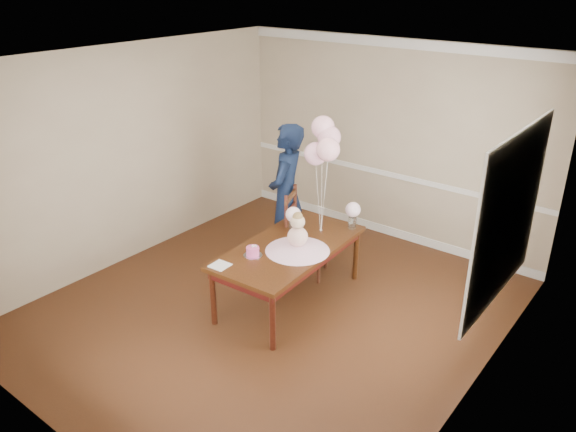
% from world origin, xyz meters
% --- Properties ---
extents(floor, '(4.50, 5.00, 0.00)m').
position_xyz_m(floor, '(0.00, 0.00, 0.00)').
color(floor, black).
rests_on(floor, ground).
extents(ceiling, '(4.50, 5.00, 0.02)m').
position_xyz_m(ceiling, '(0.00, 0.00, 2.70)').
color(ceiling, white).
rests_on(ceiling, wall_back).
extents(wall_back, '(4.50, 0.02, 2.70)m').
position_xyz_m(wall_back, '(0.00, 2.50, 1.35)').
color(wall_back, tan).
rests_on(wall_back, floor).
extents(wall_front, '(4.50, 0.02, 2.70)m').
position_xyz_m(wall_front, '(0.00, -2.50, 1.35)').
color(wall_front, tan).
rests_on(wall_front, floor).
extents(wall_left, '(0.02, 5.00, 2.70)m').
position_xyz_m(wall_left, '(-2.25, 0.00, 1.35)').
color(wall_left, tan).
rests_on(wall_left, floor).
extents(wall_right, '(0.02, 5.00, 2.70)m').
position_xyz_m(wall_right, '(2.25, 0.00, 1.35)').
color(wall_right, tan).
rests_on(wall_right, floor).
extents(chair_rail_trim, '(4.50, 0.02, 0.07)m').
position_xyz_m(chair_rail_trim, '(0.00, 2.49, 0.90)').
color(chair_rail_trim, silver).
rests_on(chair_rail_trim, wall_back).
extents(crown_molding, '(4.50, 0.02, 0.12)m').
position_xyz_m(crown_molding, '(0.00, 2.49, 2.63)').
color(crown_molding, silver).
rests_on(crown_molding, wall_back).
extents(baseboard_trim, '(4.50, 0.02, 0.12)m').
position_xyz_m(baseboard_trim, '(0.00, 2.49, 0.06)').
color(baseboard_trim, silver).
rests_on(baseboard_trim, floor).
extents(window_frame, '(0.02, 1.66, 1.56)m').
position_xyz_m(window_frame, '(2.23, 0.50, 1.55)').
color(window_frame, white).
rests_on(window_frame, wall_right).
extents(window_blinds, '(0.01, 1.50, 1.40)m').
position_xyz_m(window_blinds, '(2.21, 0.50, 1.55)').
color(window_blinds, white).
rests_on(window_blinds, wall_right).
extents(dining_table_top, '(1.02, 1.89, 0.05)m').
position_xyz_m(dining_table_top, '(0.04, 0.27, 0.67)').
color(dining_table_top, black).
rests_on(dining_table_top, table_leg_fl).
extents(table_apron, '(0.92, 1.79, 0.09)m').
position_xyz_m(table_apron, '(0.04, 0.27, 0.60)').
color(table_apron, black).
rests_on(table_apron, table_leg_fl).
extents(table_leg_fl, '(0.07, 0.07, 0.65)m').
position_xyz_m(table_leg_fl, '(-0.30, -0.60, 0.32)').
color(table_leg_fl, black).
rests_on(table_leg_fl, floor).
extents(table_leg_fr, '(0.07, 0.07, 0.65)m').
position_xyz_m(table_leg_fr, '(0.48, -0.56, 0.32)').
color(table_leg_fr, black).
rests_on(table_leg_fr, floor).
extents(table_leg_bl, '(0.07, 0.07, 0.65)m').
position_xyz_m(table_leg_bl, '(-0.39, 1.10, 0.32)').
color(table_leg_bl, black).
rests_on(table_leg_bl, floor).
extents(table_leg_br, '(0.07, 0.07, 0.65)m').
position_xyz_m(table_leg_br, '(0.39, 1.14, 0.32)').
color(table_leg_br, black).
rests_on(table_leg_br, floor).
extents(baby_skirt, '(0.74, 0.74, 0.09)m').
position_xyz_m(baby_skirt, '(0.19, 0.23, 0.74)').
color(baby_skirt, '#DEA3C1').
rests_on(baby_skirt, dining_table_top).
extents(baby_torso, '(0.22, 0.22, 0.22)m').
position_xyz_m(baby_torso, '(0.19, 0.23, 0.86)').
color(baby_torso, pink).
rests_on(baby_torso, baby_skirt).
extents(baby_head, '(0.16, 0.16, 0.16)m').
position_xyz_m(baby_head, '(0.19, 0.23, 1.03)').
color(baby_head, beige).
rests_on(baby_head, baby_torso).
extents(baby_hair, '(0.11, 0.11, 0.11)m').
position_xyz_m(baby_hair, '(0.19, 0.23, 1.09)').
color(baby_hair, olive).
rests_on(baby_hair, baby_head).
extents(cake_platter, '(0.21, 0.21, 0.01)m').
position_xyz_m(cake_platter, '(-0.12, -0.15, 0.70)').
color(cake_platter, silver).
rests_on(cake_platter, dining_table_top).
extents(birthday_cake, '(0.15, 0.15, 0.09)m').
position_xyz_m(birthday_cake, '(-0.12, -0.15, 0.75)').
color(birthday_cake, '#DD4591').
rests_on(birthday_cake, cake_platter).
extents(cake_flower_a, '(0.03, 0.03, 0.03)m').
position_xyz_m(cake_flower_a, '(-0.12, -0.15, 0.81)').
color(cake_flower_a, white).
rests_on(cake_flower_a, birthday_cake).
extents(cake_flower_b, '(0.03, 0.03, 0.03)m').
position_xyz_m(cake_flower_b, '(-0.09, -0.13, 0.81)').
color(cake_flower_b, white).
rests_on(cake_flower_b, birthday_cake).
extents(rose_vase_near, '(0.10, 0.10, 0.15)m').
position_xyz_m(rose_vase_near, '(-0.11, 0.54, 0.77)').
color(rose_vase_near, silver).
rests_on(rose_vase_near, dining_table_top).
extents(roses_near, '(0.18, 0.18, 0.18)m').
position_xyz_m(roses_near, '(-0.11, 0.54, 0.93)').
color(roses_near, '#FFD5DD').
rests_on(roses_near, rose_vase_near).
extents(rose_vase_far, '(0.10, 0.10, 0.15)m').
position_xyz_m(rose_vase_far, '(0.35, 1.07, 0.77)').
color(rose_vase_far, white).
rests_on(rose_vase_far, dining_table_top).
extents(roses_far, '(0.18, 0.18, 0.18)m').
position_xyz_m(roses_far, '(0.35, 1.07, 0.93)').
color(roses_far, silver).
rests_on(roses_far, rose_vase_far).
extents(napkin, '(0.19, 0.19, 0.01)m').
position_xyz_m(napkin, '(-0.24, -0.53, 0.70)').
color(napkin, silver).
rests_on(napkin, dining_table_top).
extents(balloon_weight, '(0.04, 0.04, 0.02)m').
position_xyz_m(balloon_weight, '(0.11, 0.78, 0.70)').
color(balloon_weight, white).
rests_on(balloon_weight, dining_table_top).
extents(balloon_a, '(0.26, 0.26, 0.26)m').
position_xyz_m(balloon_a, '(0.02, 0.78, 1.62)').
color(balloon_a, '#F8B0CF').
rests_on(balloon_a, balloon_ribbon_a).
extents(balloon_b, '(0.26, 0.26, 0.26)m').
position_xyz_m(balloon_b, '(0.21, 0.74, 1.71)').
color(balloon_b, '#F9B1C2').
rests_on(balloon_b, balloon_ribbon_b).
extents(balloon_c, '(0.26, 0.26, 0.26)m').
position_xyz_m(balloon_c, '(0.12, 0.88, 1.80)').
color(balloon_c, '#DE9DB5').
rests_on(balloon_c, balloon_ribbon_c).
extents(balloon_d, '(0.26, 0.26, 0.26)m').
position_xyz_m(balloon_d, '(0.03, 0.89, 1.89)').
color(balloon_d, '#EEA9BF').
rests_on(balloon_d, balloon_ribbon_d).
extents(balloon_ribbon_a, '(0.08, 0.01, 0.77)m').
position_xyz_m(balloon_ribbon_a, '(0.06, 0.78, 1.09)').
color(balloon_ribbon_a, white).
rests_on(balloon_ribbon_a, balloon_weight).
extents(balloon_ribbon_b, '(0.10, 0.04, 0.86)m').
position_xyz_m(balloon_ribbon_b, '(0.16, 0.76, 1.14)').
color(balloon_ribbon_b, silver).
rests_on(balloon_ribbon_b, balloon_weight).
extents(balloon_ribbon_c, '(0.02, 0.09, 0.96)m').
position_xyz_m(balloon_ribbon_c, '(0.12, 0.83, 1.18)').
color(balloon_ribbon_c, white).
rests_on(balloon_ribbon_c, balloon_weight).
extents(balloon_ribbon_d, '(0.08, 0.09, 1.05)m').
position_xyz_m(balloon_ribbon_d, '(0.07, 0.84, 1.23)').
color(balloon_ribbon_d, white).
rests_on(balloon_ribbon_d, balloon_weight).
extents(dining_chair_seat, '(0.61, 0.61, 0.05)m').
position_xyz_m(dining_chair_seat, '(-0.15, 0.89, 0.48)').
color(dining_chair_seat, '#34130E').
rests_on(dining_chair_seat, chair_leg_fl).
extents(chair_leg_fl, '(0.06, 0.06, 0.46)m').
position_xyz_m(chair_leg_fl, '(-0.26, 0.64, 0.23)').
color(chair_leg_fl, '#34120E').
rests_on(chair_leg_fl, floor).
extents(chair_leg_fr, '(0.06, 0.06, 0.46)m').
position_xyz_m(chair_leg_fr, '(0.09, 0.78, 0.23)').
color(chair_leg_fr, '#36180E').
rests_on(chair_leg_fr, floor).
extents(chair_leg_bl, '(0.06, 0.06, 0.46)m').
position_xyz_m(chair_leg_bl, '(-0.40, 1.00, 0.23)').
color(chair_leg_bl, '#3B1B10').
rests_on(chair_leg_bl, floor).
extents(chair_leg_br, '(0.06, 0.06, 0.46)m').
position_xyz_m(chair_leg_br, '(-0.04, 1.14, 0.23)').
color(chair_leg_br, '#36180E').
rests_on(chair_leg_br, floor).
extents(chair_back_post_l, '(0.06, 0.06, 0.60)m').
position_xyz_m(chair_back_post_l, '(-0.28, 0.63, 0.79)').
color(chair_back_post_l, '#39170F').
rests_on(chair_back_post_l, dining_chair_seat).
extents(chair_back_post_r, '(0.06, 0.06, 0.60)m').
position_xyz_m(chair_back_post_r, '(-0.42, 0.99, 0.79)').
color(chair_back_post_r, black).
rests_on(chair_back_post_r, dining_chair_seat).
extents(chair_slat_low, '(0.18, 0.41, 0.05)m').
position_xyz_m(chair_slat_low, '(-0.35, 0.81, 0.66)').
color(chair_slat_low, '#3E1C11').
rests_on(chair_slat_low, dining_chair_seat).
extents(chair_slat_mid, '(0.18, 0.41, 0.05)m').
position_xyz_m(chair_slat_mid, '(-0.35, 0.81, 0.83)').
color(chair_slat_mid, '#3C1710').
rests_on(chair_slat_mid, dining_chair_seat).
extents(chair_slat_top, '(0.18, 0.41, 0.05)m').
position_xyz_m(chair_slat_top, '(-0.35, 0.81, 1.00)').
color(chair_slat_top, '#391F0F').
rests_on(chair_slat_top, dining_chair_seat).
extents(woman, '(0.63, 0.77, 1.81)m').
position_xyz_m(woman, '(-0.58, 1.01, 0.91)').
color(woman, '#0E1932').
rests_on(woman, floor).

